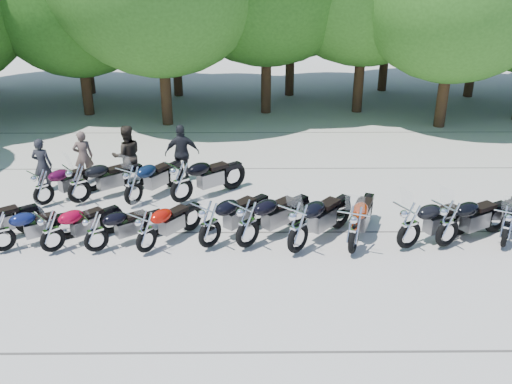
{
  "coord_description": "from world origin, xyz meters",
  "views": [
    {
      "loc": [
        -0.1,
        -10.52,
        6.26
      ],
      "look_at": [
        0.0,
        1.5,
        1.1
      ],
      "focal_mm": 38.0,
      "sensor_mm": 36.0,
      "label": 1
    }
  ],
  "objects_px": {
    "motorcycle_6": "(248,223)",
    "motorcycle_16": "(181,181)",
    "motorcycle_7": "(298,227)",
    "motorcycle_1": "(1,231)",
    "motorcycle_13": "(43,187)",
    "motorcycle_15": "(133,184)",
    "rider_2": "(182,153)",
    "motorcycle_14": "(78,183)",
    "motorcycle_8": "(354,229)",
    "motorcycle_10": "(448,223)",
    "rider_3": "(83,156)",
    "motorcycle_9": "(410,225)",
    "motorcycle_2": "(51,231)",
    "rider_1": "(127,156)",
    "motorcycle_4": "(146,231)",
    "motorcycle_11": "(507,226)",
    "motorcycle_3": "(95,231)",
    "rider_0": "(42,165)",
    "motorcycle_5": "(210,223)"
  },
  "relations": [
    {
      "from": "motorcycle_6",
      "to": "motorcycle_16",
      "type": "distance_m",
      "value": 3.15
    },
    {
      "from": "motorcycle_7",
      "to": "motorcycle_1",
      "type": "bearing_deg",
      "value": 39.56
    },
    {
      "from": "motorcycle_1",
      "to": "motorcycle_13",
      "type": "relative_size",
      "value": 0.96
    },
    {
      "from": "motorcycle_15",
      "to": "rider_2",
      "type": "xyz_separation_m",
      "value": [
        1.13,
        1.9,
        0.23
      ]
    },
    {
      "from": "motorcycle_14",
      "to": "motorcycle_8",
      "type": "bearing_deg",
      "value": -151.07
    },
    {
      "from": "motorcycle_10",
      "to": "motorcycle_13",
      "type": "bearing_deg",
      "value": 47.33
    },
    {
      "from": "motorcycle_14",
      "to": "rider_3",
      "type": "height_order",
      "value": "rider_3"
    },
    {
      "from": "motorcycle_9",
      "to": "motorcycle_2",
      "type": "bearing_deg",
      "value": 63.29
    },
    {
      "from": "motorcycle_8",
      "to": "motorcycle_15",
      "type": "xyz_separation_m",
      "value": [
        -5.55,
        2.71,
        -0.01
      ]
    },
    {
      "from": "motorcycle_6",
      "to": "rider_1",
      "type": "bearing_deg",
      "value": -1.65
    },
    {
      "from": "motorcycle_9",
      "to": "motorcycle_15",
      "type": "height_order",
      "value": "motorcycle_9"
    },
    {
      "from": "motorcycle_7",
      "to": "rider_1",
      "type": "distance_m",
      "value": 6.41
    },
    {
      "from": "motorcycle_4",
      "to": "motorcycle_7",
      "type": "xyz_separation_m",
      "value": [
        3.46,
        -0.06,
        0.12
      ]
    },
    {
      "from": "motorcycle_13",
      "to": "rider_1",
      "type": "distance_m",
      "value": 2.58
    },
    {
      "from": "motorcycle_6",
      "to": "motorcycle_15",
      "type": "bearing_deg",
      "value": 8.83
    },
    {
      "from": "motorcycle_10",
      "to": "motorcycle_15",
      "type": "height_order",
      "value": "motorcycle_10"
    },
    {
      "from": "motorcycle_8",
      "to": "motorcycle_11",
      "type": "relative_size",
      "value": 1.13
    },
    {
      "from": "motorcycle_3",
      "to": "motorcycle_15",
      "type": "relative_size",
      "value": 0.88
    },
    {
      "from": "motorcycle_4",
      "to": "motorcycle_15",
      "type": "distance_m",
      "value": 2.76
    },
    {
      "from": "motorcycle_4",
      "to": "motorcycle_15",
      "type": "relative_size",
      "value": 0.9
    },
    {
      "from": "motorcycle_6",
      "to": "motorcycle_14",
      "type": "height_order",
      "value": "motorcycle_6"
    },
    {
      "from": "motorcycle_10",
      "to": "motorcycle_14",
      "type": "relative_size",
      "value": 1.03
    },
    {
      "from": "motorcycle_3",
      "to": "motorcycle_6",
      "type": "height_order",
      "value": "motorcycle_6"
    },
    {
      "from": "motorcycle_1",
      "to": "motorcycle_14",
      "type": "distance_m",
      "value": 2.85
    },
    {
      "from": "motorcycle_14",
      "to": "rider_0",
      "type": "distance_m",
      "value": 1.69
    },
    {
      "from": "motorcycle_2",
      "to": "motorcycle_14",
      "type": "relative_size",
      "value": 0.89
    },
    {
      "from": "motorcycle_11",
      "to": "rider_2",
      "type": "height_order",
      "value": "rider_2"
    },
    {
      "from": "motorcycle_6",
      "to": "rider_3",
      "type": "height_order",
      "value": "rider_3"
    },
    {
      "from": "rider_1",
      "to": "motorcycle_13",
      "type": "bearing_deg",
      "value": 17.52
    },
    {
      "from": "motorcycle_5",
      "to": "motorcycle_10",
      "type": "height_order",
      "value": "motorcycle_10"
    },
    {
      "from": "rider_1",
      "to": "motorcycle_11",
      "type": "bearing_deg",
      "value": 135.84
    },
    {
      "from": "rider_1",
      "to": "motorcycle_1",
      "type": "bearing_deg",
      "value": 42.69
    },
    {
      "from": "motorcycle_6",
      "to": "rider_3",
      "type": "relative_size",
      "value": 1.55
    },
    {
      "from": "motorcycle_2",
      "to": "rider_0",
      "type": "relative_size",
      "value": 1.31
    },
    {
      "from": "motorcycle_15",
      "to": "motorcycle_16",
      "type": "relative_size",
      "value": 0.94
    },
    {
      "from": "motorcycle_7",
      "to": "motorcycle_15",
      "type": "bearing_deg",
      "value": 8.49
    },
    {
      "from": "motorcycle_2",
      "to": "motorcycle_7",
      "type": "bearing_deg",
      "value": -134.44
    },
    {
      "from": "motorcycle_5",
      "to": "motorcycle_7",
      "type": "distance_m",
      "value": 2.04
    },
    {
      "from": "motorcycle_3",
      "to": "rider_2",
      "type": "xyz_separation_m",
      "value": [
        1.47,
        4.5,
        0.31
      ]
    },
    {
      "from": "motorcycle_5",
      "to": "motorcycle_13",
      "type": "distance_m",
      "value": 5.3
    },
    {
      "from": "rider_0",
      "to": "motorcycle_9",
      "type": "bearing_deg",
      "value": 165.12
    },
    {
      "from": "motorcycle_14",
      "to": "rider_3",
      "type": "xyz_separation_m",
      "value": [
        -0.36,
        1.81,
        0.13
      ]
    },
    {
      "from": "motorcycle_4",
      "to": "rider_2",
      "type": "height_order",
      "value": "rider_2"
    },
    {
      "from": "motorcycle_2",
      "to": "motorcycle_1",
      "type": "bearing_deg",
      "value": 44.72
    },
    {
      "from": "motorcycle_7",
      "to": "rider_0",
      "type": "xyz_separation_m",
      "value": [
        -7.12,
        3.84,
        0.08
      ]
    },
    {
      "from": "motorcycle_6",
      "to": "rider_2",
      "type": "relative_size",
      "value": 1.38
    },
    {
      "from": "motorcycle_1",
      "to": "motorcycle_8",
      "type": "xyz_separation_m",
      "value": [
        8.05,
        -0.15,
        0.1
      ]
    },
    {
      "from": "motorcycle_8",
      "to": "motorcycle_14",
      "type": "height_order",
      "value": "motorcycle_8"
    },
    {
      "from": "motorcycle_3",
      "to": "motorcycle_14",
      "type": "bearing_deg",
      "value": -12.22
    },
    {
      "from": "motorcycle_1",
      "to": "motorcycle_15",
      "type": "distance_m",
      "value": 3.58
    }
  ]
}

